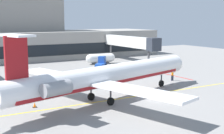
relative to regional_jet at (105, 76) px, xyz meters
The scene contains 10 objects.
ground 7.34m from the regional_jet, 21.22° to the right, with size 120.00×120.00×0.11m.
terminal_building 47.06m from the regional_jet, 87.46° to the left, with size 65.91×17.29×19.56m.
jet_bridge_east 34.64m from the regional_jet, 51.10° to the left, with size 2.40×19.83×5.97m.
regional_jet is the anchor object (origin of this frame).
baggage_tug 26.45m from the regional_jet, 62.65° to the left, with size 3.45×3.50×2.25m.
belt_loader 13.10m from the regional_jet, 124.10° to the left, with size 2.40×4.08×2.07m.
fuel_tank 31.97m from the regional_jet, 62.69° to the left, with size 6.76×2.28×2.24m.
marshaller 16.67m from the regional_jet, 20.59° to the left, with size 0.79×0.42×1.93m.
safety_cone_alpha 9.49m from the regional_jet, 39.62° to the right, with size 0.47×0.47×0.55m.
safety_cone_bravo 8.73m from the regional_jet, 168.04° to the left, with size 0.47×0.47×0.55m.
Camera 1 is at (-24.24, -29.88, 9.78)m, focal length 50.97 mm.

